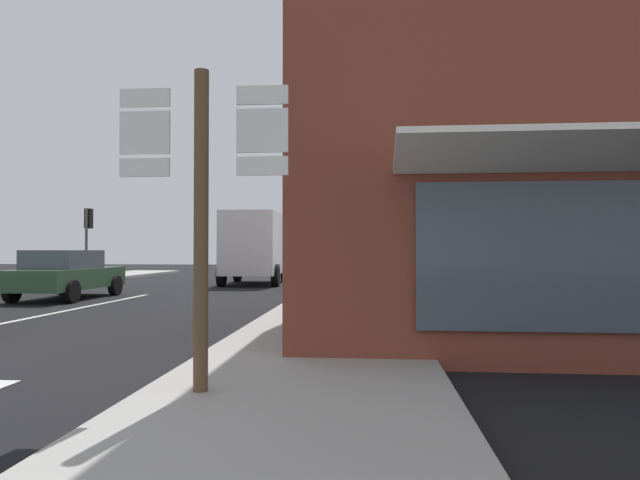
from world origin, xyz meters
TOP-DOWN VIEW (x-y plane):
  - ground_plane at (0.00, 10.00)m, footprint 80.00×80.00m
  - sidewalk_right at (6.64, 8.00)m, footprint 3.01×44.00m
  - lane_centre_stripe at (0.00, 6.00)m, footprint 0.16×12.00m
  - brick_storefront_right at (11.73, 4.34)m, footprint 10.99×7.62m
  - sedan_far at (-1.79, 10.28)m, footprint 1.98×4.21m
  - delivery_truck at (2.35, 17.99)m, footprint 2.67×5.09m
  - route_sign_post at (5.72, -0.68)m, footprint 1.66×0.14m
  - traffic_light_far_left at (-5.43, 18.54)m, footprint 0.30×0.49m
  - traffic_light_far_right at (5.43, 18.77)m, footprint 0.30×0.49m

SIDE VIEW (x-z plane):
  - ground_plane at x=0.00m, z-range 0.00..0.00m
  - lane_centre_stripe at x=0.00m, z-range 0.00..0.01m
  - sidewalk_right at x=6.64m, z-range 0.00..0.14m
  - sedan_far at x=-1.79m, z-range 0.03..1.50m
  - delivery_truck at x=2.35m, z-range 0.13..3.18m
  - route_sign_post at x=5.72m, z-range 0.31..3.51m
  - traffic_light_far_left at x=-5.43m, z-range 0.81..4.16m
  - traffic_light_far_right at x=5.43m, z-range 0.86..4.43m
  - brick_storefront_right at x=11.73m, z-range 0.00..7.77m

